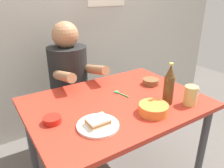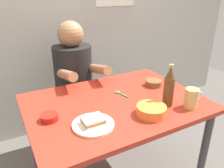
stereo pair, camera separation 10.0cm
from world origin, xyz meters
name	(u,v)px [view 1 (the left image)]	position (x,y,z in m)	size (l,w,h in m)	color
wall_back	(52,0)	(0.00, 1.05, 1.30)	(4.40, 0.09, 2.60)	#ADA89E
dining_table	(116,114)	(0.00, 0.00, 0.65)	(1.10, 0.80, 0.74)	#B72D1E
stool	(72,114)	(-0.06, 0.63, 0.35)	(0.34, 0.34, 0.45)	#4C4C51
person_seated	(69,71)	(-0.06, 0.62, 0.77)	(0.33, 0.56, 0.72)	black
plate_orange	(98,125)	(-0.24, -0.18, 0.75)	(0.22, 0.22, 0.01)	silver
sandwich	(98,121)	(-0.24, -0.18, 0.77)	(0.11, 0.09, 0.04)	beige
beer_mug	(191,95)	(0.36, -0.28, 0.80)	(0.13, 0.08, 0.12)	#D1BC66
beer_bottle	(169,86)	(0.25, -0.19, 0.86)	(0.06, 0.06, 0.26)	#593819
soup_bowl_orange	(153,108)	(0.10, -0.24, 0.77)	(0.17, 0.17, 0.05)	orange
sambal_bowl_red	(52,120)	(-0.42, -0.02, 0.76)	(0.10, 0.10, 0.03)	#B21E14
condiment_bowl_brown	(151,81)	(0.36, 0.08, 0.76)	(0.12, 0.12, 0.04)	brown
spoon	(119,93)	(0.07, 0.08, 0.75)	(0.05, 0.12, 0.01)	#26A559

